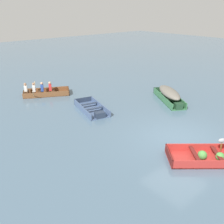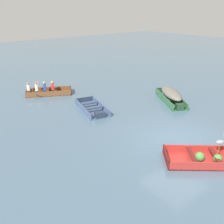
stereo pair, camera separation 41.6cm
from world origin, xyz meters
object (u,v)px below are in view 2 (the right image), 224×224
at_px(dinghy_red_foreground, 207,159).
at_px(skiff_slate_blue_mid_moored, 93,109).
at_px(heron_on_dinghy, 221,142).
at_px(skiff_green_near_moored, 171,95).
at_px(rowboat_wooden_brown_with_crew, 45,91).

bearing_deg(dinghy_red_foreground, skiff_slate_blue_mid_moored, 94.04).
relative_size(dinghy_red_foreground, heron_on_dinghy, 3.67).
xyz_separation_m(skiff_green_near_moored, skiff_slate_blue_mid_moored, (-4.75, 1.86, -0.35)).
bearing_deg(skiff_green_near_moored, dinghy_red_foreground, -129.30).
height_order(skiff_green_near_moored, skiff_slate_blue_mid_moored, skiff_green_near_moored).
bearing_deg(dinghy_red_foreground, skiff_green_near_moored, 50.70).
xyz_separation_m(rowboat_wooden_brown_with_crew, heron_on_dinghy, (1.69, -11.82, 0.63)).
xyz_separation_m(skiff_slate_blue_mid_moored, heron_on_dinghy, (0.85, -7.30, 0.75)).
distance_m(dinghy_red_foreground, rowboat_wooden_brown_with_crew, 11.66).
relative_size(skiff_green_near_moored, rowboat_wooden_brown_with_crew, 1.05).
bearing_deg(heron_on_dinghy, dinghy_red_foreground, 146.56).
bearing_deg(skiff_green_near_moored, heron_on_dinghy, -125.67).
bearing_deg(skiff_slate_blue_mid_moored, skiff_green_near_moored, -21.41).
height_order(skiff_slate_blue_mid_moored, rowboat_wooden_brown_with_crew, rowboat_wooden_brown_with_crew).
xyz_separation_m(dinghy_red_foreground, rowboat_wooden_brown_with_crew, (-1.33, 11.59, 0.10)).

